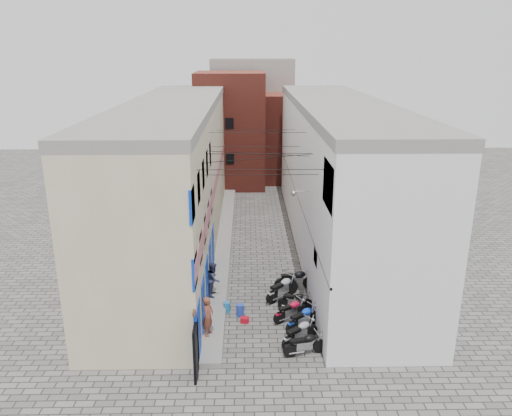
{
  "coord_description": "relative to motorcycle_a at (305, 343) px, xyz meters",
  "views": [
    {
      "loc": [
        -0.56,
        -16.65,
        11.93
      ],
      "look_at": [
        -0.04,
        11.21,
        3.0
      ],
      "focal_mm": 35.0,
      "sensor_mm": 36.0,
      "label": 1
    }
  ],
  "objects": [
    {
      "name": "motorcycle_b",
      "position": [
        -0.12,
        0.79,
        0.04
      ],
      "size": [
        1.96,
        1.74,
        1.16
      ],
      "primitive_type": null,
      "rotation": [
        0.0,
        0.0,
        -0.9
      ],
      "color": "#9B9CA0",
      "rests_on": "ground"
    },
    {
      "name": "building_far_brick_right",
      "position": [
        1.24,
        29.11,
        3.46
      ],
      "size": [
        5.0,
        6.0,
        8.0
      ],
      "primitive_type": "cube",
      "color": "maroon",
      "rests_on": "ground"
    },
    {
      "name": "far_shopfront",
      "position": [
        -1.76,
        24.31,
        0.66
      ],
      "size": [
        2.0,
        0.3,
        2.4
      ],
      "primitive_type": "cube",
      "color": "black",
      "rests_on": "ground"
    },
    {
      "name": "red_crate",
      "position": [
        -2.46,
        2.57,
        -0.42
      ],
      "size": [
        0.41,
        0.32,
        0.24
      ],
      "primitive_type": "cube",
      "rotation": [
        0.0,
        0.0,
        -0.08
      ],
      "color": "#AC0C1B",
      "rests_on": "ground"
    },
    {
      "name": "motorcycle_g",
      "position": [
        0.14,
        5.74,
        0.09
      ],
      "size": [
        2.25,
        0.94,
        1.26
      ],
      "primitive_type": null,
      "rotation": [
        0.0,
        0.0,
        -1.45
      ],
      "color": "black",
      "rests_on": "ground"
    },
    {
      "name": "water_jug_far",
      "position": [
        -3.31,
        3.53,
        -0.29
      ],
      "size": [
        0.41,
        0.41,
        0.5
      ],
      "primitive_type": "cylinder",
      "rotation": [
        0.0,
        0.0,
        -0.33
      ],
      "color": "#2374B3",
      "rests_on": "ground"
    },
    {
      "name": "building_far_concrete",
      "position": [
        -1.76,
        33.11,
        4.96
      ],
      "size": [
        8.0,
        5.0,
        11.0
      ],
      "primitive_type": "cube",
      "color": "gray",
      "rests_on": "ground"
    },
    {
      "name": "plinth",
      "position": [
        -3.81,
        12.11,
        -0.41
      ],
      "size": [
        0.9,
        26.0,
        0.25
      ],
      "primitive_type": "cube",
      "color": "gray",
      "rests_on": "ground"
    },
    {
      "name": "motorcycle_a",
      "position": [
        0.0,
        0.0,
        0.0
      ],
      "size": [
        1.95,
        1.0,
        1.08
      ],
      "primitive_type": null,
      "rotation": [
        0.0,
        0.0,
        -1.34
      ],
      "color": "black",
      "rests_on": "ground"
    },
    {
      "name": "water_jug_near",
      "position": [
        -2.68,
        3.18,
        -0.25
      ],
      "size": [
        0.44,
        0.44,
        0.57
      ],
      "primitive_type": "cylinder",
      "rotation": [
        0.0,
        0.0,
        0.23
      ],
      "color": "#233FB1",
      "rests_on": "ground"
    },
    {
      "name": "ground",
      "position": [
        -1.76,
        -0.89,
        -0.54
      ],
      "size": [
        90.0,
        90.0,
        0.0
      ],
      "primitive_type": "plane",
      "color": "#595653",
      "rests_on": "ground"
    },
    {
      "name": "motorcycle_c",
      "position": [
        0.14,
        1.98,
        0.03
      ],
      "size": [
        1.96,
        1.7,
        1.15
      ],
      "primitive_type": null,
      "rotation": [
        0.0,
        0.0,
        -0.92
      ],
      "color": "blue",
      "rests_on": "ground"
    },
    {
      "name": "building_right",
      "position": [
        3.24,
        12.11,
        3.97
      ],
      "size": [
        5.94,
        26.0,
        9.0
      ],
      "color": "white",
      "rests_on": "ground"
    },
    {
      "name": "building_left",
      "position": [
        -6.74,
        12.06,
        3.96
      ],
      "size": [
        5.1,
        27.0,
        9.0
      ],
      "color": "#C1AE92",
      "rests_on": "ground"
    },
    {
      "name": "building_far_brick_left",
      "position": [
        -3.76,
        27.11,
        4.46
      ],
      "size": [
        6.0,
        6.0,
        10.0
      ],
      "primitive_type": "cube",
      "color": "maroon",
      "rests_on": "ground"
    },
    {
      "name": "motorcycle_e",
      "position": [
        -0.04,
        3.76,
        -0.05
      ],
      "size": [
        1.75,
        0.72,
        0.99
      ],
      "primitive_type": null,
      "rotation": [
        0.0,
        0.0,
        -1.68
      ],
      "color": "black",
      "rests_on": "ground"
    },
    {
      "name": "motorcycle_d",
      "position": [
        -0.34,
        2.74,
        -0.0
      ],
      "size": [
        1.91,
        1.45,
        1.08
      ],
      "primitive_type": null,
      "rotation": [
        0.0,
        0.0,
        -1.04
      ],
      "color": "#B40C2C",
      "rests_on": "ground"
    },
    {
      "name": "overhead_wires",
      "position": [
        -1.76,
        6.76,
        6.58
      ],
      "size": [
        5.8,
        13.02,
        1.32
      ],
      "color": "black",
      "rests_on": "ground"
    },
    {
      "name": "person_b",
      "position": [
        -4.0,
        4.82,
        0.56
      ],
      "size": [
        0.74,
        0.9,
        1.71
      ],
      "primitive_type": "imported",
      "rotation": [
        0.0,
        0.0,
        1.45
      ],
      "color": "#303149",
      "rests_on": "plinth"
    },
    {
      "name": "person_a",
      "position": [
        -4.0,
        1.19,
        0.59
      ],
      "size": [
        0.6,
        0.74,
        1.77
      ],
      "primitive_type": "imported",
      "rotation": [
        0.0,
        0.0,
        1.26
      ],
      "color": "brown",
      "rests_on": "plinth"
    },
    {
      "name": "motorcycle_f",
      "position": [
        -0.59,
        4.8,
        0.08
      ],
      "size": [
        2.04,
        1.94,
        1.24
      ],
      "primitive_type": null,
      "rotation": [
        0.0,
        0.0,
        -0.84
      ],
      "color": "#A8A9AC",
      "rests_on": "ground"
    }
  ]
}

